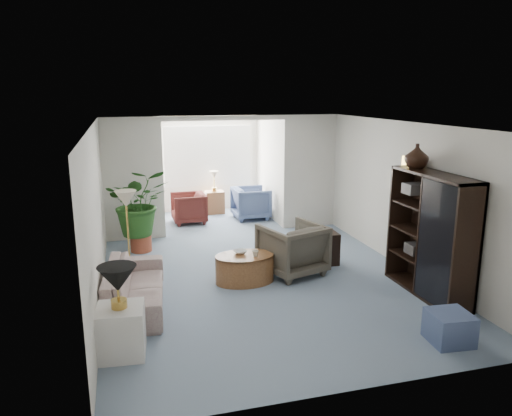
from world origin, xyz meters
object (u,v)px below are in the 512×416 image
object	(u,v)px
table_lamp	(117,279)
side_table_dark	(324,248)
wingback_chair	(292,249)
ottoman	(449,328)
sunroom_chair_blue	(251,203)
sunroom_chair_maroon	(189,208)
sunroom_table	(215,202)
coffee_table	(245,268)
floor_lamp	(126,199)
coffee_bowl	(240,252)
plant_pot	(141,243)
cabinet_urn	(417,156)
framed_picture	(413,172)
end_table	(121,331)
entertainment_cabinet	(430,235)
coffee_cup	(255,253)
sofa	(135,286)

from	to	relation	value
table_lamp	side_table_dark	distance (m)	4.19
wingback_chair	side_table_dark	world-z (taller)	wingback_chair
ottoman	sunroom_chair_blue	size ratio (longest dim) A/B	0.57
sunroom_chair_maroon	sunroom_table	xyz separation A→B (m)	(0.75, 0.75, -0.07)
coffee_table	wingback_chair	xyz separation A→B (m)	(0.86, 0.16, 0.21)
floor_lamp	sunroom_table	world-z (taller)	floor_lamp
coffee_bowl	plant_pot	size ratio (longest dim) A/B	0.53
side_table_dark	cabinet_urn	bearing A→B (deg)	-49.15
cabinet_urn	sunroom_table	xyz separation A→B (m)	(-2.15, 5.31, -1.75)
framed_picture	plant_pot	bearing A→B (deg)	151.78
end_table	ottoman	bearing A→B (deg)	-11.26
entertainment_cabinet	cabinet_urn	bearing A→B (deg)	90.00
coffee_table	sunroom_chair_blue	xyz separation A→B (m)	(1.14, 3.89, 0.16)
entertainment_cabinet	cabinet_urn	size ratio (longest dim) A/B	4.93
sunroom_chair_blue	sunroom_chair_maroon	world-z (taller)	sunroom_chair_blue
coffee_cup	wingback_chair	world-z (taller)	wingback_chair
sofa	entertainment_cabinet	distance (m)	4.37
end_table	table_lamp	world-z (taller)	table_lamp
plant_pot	sunroom_chair_blue	world-z (taller)	sunroom_chair_blue
plant_pot	sofa	bearing A→B (deg)	-94.40
table_lamp	sunroom_chair_blue	size ratio (longest dim) A/B	0.53
coffee_table	side_table_dark	size ratio (longest dim) A/B	1.67
coffee_cup	wingback_chair	size ratio (longest dim) A/B	0.11
cabinet_urn	sunroom_table	distance (m)	5.99
side_table_dark	plant_pot	bearing A→B (deg)	152.79
coffee_bowl	sunroom_chair_blue	world-z (taller)	sunroom_chair_blue
end_table	entertainment_cabinet	distance (m)	4.55
coffee_cup	sunroom_chair_blue	bearing A→B (deg)	76.06
sofa	sunroom_chair_maroon	distance (m)	4.53
coffee_table	entertainment_cabinet	world-z (taller)	entertainment_cabinet
wingback_chair	ottoman	bearing A→B (deg)	93.66
plant_pot	sunroom_chair_maroon	world-z (taller)	sunroom_chair_maroon
framed_picture	sunroom_table	bearing A→B (deg)	115.92
entertainment_cabinet	ottoman	size ratio (longest dim) A/B	3.86
table_lamp	sunroom_chair_maroon	bearing A→B (deg)	74.61
ottoman	plant_pot	bearing A→B (deg)	126.90
coffee_table	ottoman	bearing A→B (deg)	-53.00
entertainment_cabinet	plant_pot	size ratio (longest dim) A/B	4.60
side_table_dark	sunroom_table	size ratio (longest dim) A/B	1.02
coffee_bowl	wingback_chair	size ratio (longest dim) A/B	0.22
coffee_bowl	side_table_dark	xyz separation A→B (m)	(1.61, 0.36, -0.19)
sunroom_chair_blue	sunroom_chair_maroon	bearing A→B (deg)	88.76
coffee_bowl	coffee_cup	world-z (taller)	coffee_cup
cabinet_urn	sunroom_chair_maroon	size ratio (longest dim) A/B	0.48
floor_lamp	sunroom_chair_blue	bearing A→B (deg)	44.52
wingback_chair	sunroom_chair_maroon	xyz separation A→B (m)	(-1.22, 3.73, -0.08)
coffee_table	coffee_cup	distance (m)	0.33
table_lamp	sunroom_chair_maroon	size ratio (longest dim) A/B	0.57
wingback_chair	coffee_table	bearing A→B (deg)	-7.23
entertainment_cabinet	sofa	bearing A→B (deg)	170.17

